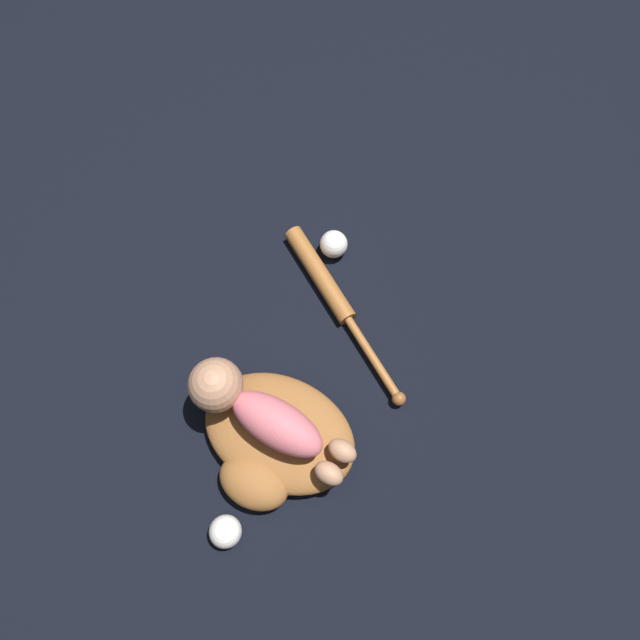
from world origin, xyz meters
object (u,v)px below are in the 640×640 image
object	(u,v)px
baseball	(334,244)
baseball_bat	(330,291)
baby_figure	(254,410)
baseball_spare	(225,532)
baseball_glove	(275,440)

from	to	relation	value
baseball	baseball_bat	bearing A→B (deg)	90.28
baby_figure	baseball	size ratio (longest dim) A/B	5.35
baseball	baseball_spare	xyz separation A→B (m)	(0.18, 0.70, -0.00)
baseball_spare	baseball_glove	bearing A→B (deg)	-113.33
baseball_bat	baseball	distance (m)	0.12
baseball_bat	baseball_glove	bearing A→B (deg)	75.92
baseball	baseball_spare	bearing A→B (deg)	75.61
baby_figure	baseball_spare	distance (m)	0.26
baseball_bat	baseball_spare	distance (m)	0.60
baseball	baseball_spare	distance (m)	0.72
baseball_glove	baseball_spare	size ratio (longest dim) A/B	6.01
baseball_glove	baseball_spare	xyz separation A→B (m)	(0.09, 0.20, -0.01)
baseball_glove	baseball_bat	size ratio (longest dim) A/B	0.95
baseball_bat	baseball	world-z (taller)	baseball
baby_figure	baseball	distance (m)	0.49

